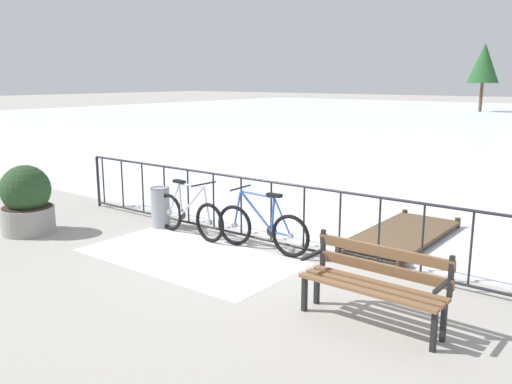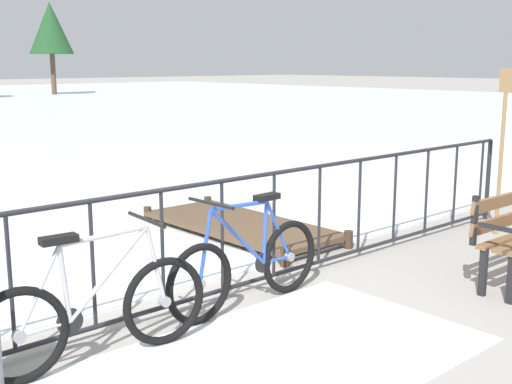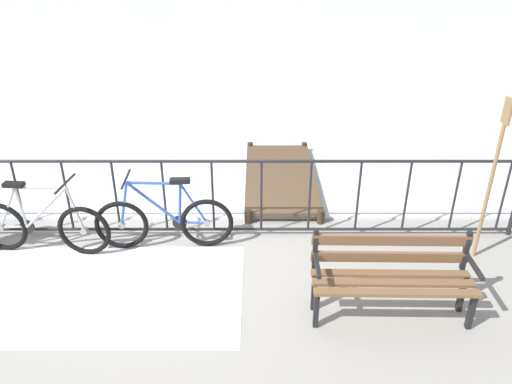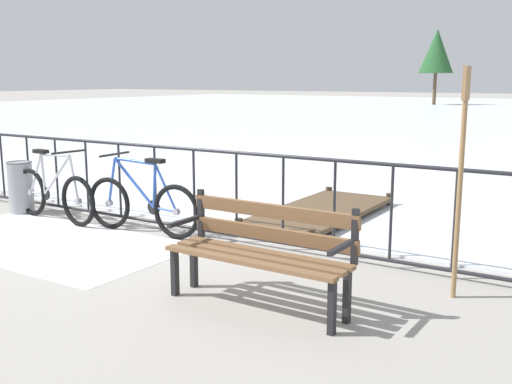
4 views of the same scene
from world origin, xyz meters
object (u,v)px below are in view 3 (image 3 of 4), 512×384
(park_bench, at_px, (391,271))
(oar_upright, at_px, (492,171))
(bicycle_near_railing, at_px, (41,226))
(bicycle_second, at_px, (164,221))

(park_bench, height_order, oar_upright, oar_upright)
(oar_upright, bearing_deg, park_bench, -142.01)
(bicycle_near_railing, xyz_separation_m, oar_upright, (5.29, -0.09, 0.77))
(park_bench, bearing_deg, oar_upright, 37.99)
(bicycle_second, bearing_deg, bicycle_near_railing, -175.61)
(bicycle_second, relative_size, park_bench, 1.06)
(oar_upright, bearing_deg, bicycle_second, 176.96)
(bicycle_second, bearing_deg, park_bench, -26.37)
(bicycle_near_railing, xyz_separation_m, bicycle_second, (1.48, 0.11, 0.00))
(bicycle_second, height_order, park_bench, bicycle_second)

